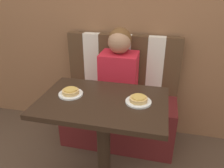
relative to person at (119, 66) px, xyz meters
name	(u,v)px	position (x,y,z in m)	size (l,w,h in m)	color
wall_back	(126,6)	(0.00, 0.28, 0.49)	(7.00, 0.05, 2.60)	brown
booth_seat	(118,119)	(0.00, 0.00, -0.56)	(1.08, 0.46, 0.49)	#5B1919
booth_backrest	(123,63)	(0.00, 0.19, -0.04)	(1.08, 0.08, 0.56)	#4C331E
dining_table	(103,116)	(0.00, -0.55, -0.17)	(0.87, 0.59, 0.77)	black
person	(119,66)	(0.00, 0.00, 0.00)	(0.33, 0.26, 0.66)	red
plate_left	(71,94)	(-0.24, -0.53, -0.03)	(0.17, 0.17, 0.01)	white
plate_right	(138,102)	(0.24, -0.53, -0.03)	(0.17, 0.17, 0.01)	white
pizza_left	(71,91)	(-0.24, -0.53, -0.01)	(0.12, 0.12, 0.03)	tan
pizza_right	(139,99)	(0.24, -0.53, -0.01)	(0.12, 0.12, 0.03)	tan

